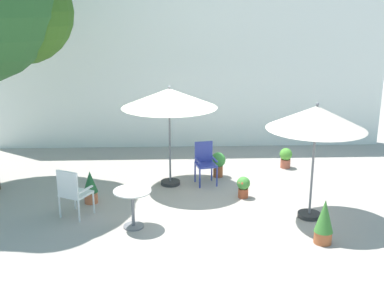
% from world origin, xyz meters
% --- Properties ---
extents(ground_plane, '(60.00, 60.00, 0.00)m').
position_xyz_m(ground_plane, '(0.00, 0.00, 0.00)').
color(ground_plane, '#A79B90').
extents(villa_facade, '(11.32, 0.30, 5.20)m').
position_xyz_m(villa_facade, '(0.00, 4.07, 2.60)').
color(villa_facade, white).
rests_on(villa_facade, ground).
extents(patio_umbrella_0, '(2.12, 2.12, 2.27)m').
position_xyz_m(patio_umbrella_0, '(-0.48, 0.83, 1.98)').
color(patio_umbrella_0, '#2D2D2D').
rests_on(patio_umbrella_0, ground).
extents(patio_umbrella_1, '(1.82, 1.82, 2.23)m').
position_xyz_m(patio_umbrella_1, '(2.20, -1.04, 1.94)').
color(patio_umbrella_1, '#2D2D2D').
rests_on(patio_umbrella_1, ground).
extents(cafe_table_0, '(0.69, 0.69, 0.72)m').
position_xyz_m(cafe_table_0, '(-1.15, -1.35, 0.50)').
color(cafe_table_0, silver).
rests_on(cafe_table_0, ground).
extents(patio_chair_0, '(0.66, 0.66, 0.97)m').
position_xyz_m(patio_chair_0, '(-2.32, -0.87, 0.55)').
color(patio_chair_0, silver).
rests_on(patio_chair_0, ground).
extents(patio_chair_1, '(0.52, 0.52, 0.96)m').
position_xyz_m(patio_chair_1, '(0.31, 0.89, 0.55)').
color(patio_chair_1, '#37429F').
rests_on(patio_chair_1, ground).
extents(potted_plant_0, '(0.31, 0.31, 0.51)m').
position_xyz_m(potted_plant_0, '(2.43, 1.90, 0.28)').
color(potted_plant_0, '#B55A42').
rests_on(potted_plant_0, ground).
extents(potted_plant_1, '(0.28, 0.28, 0.46)m').
position_xyz_m(potted_plant_1, '(1.07, -0.02, 0.26)').
color(potted_plant_1, '#A94B2D').
rests_on(potted_plant_1, ground).
extents(potted_plant_2, '(0.36, 0.36, 0.60)m').
position_xyz_m(potted_plant_2, '(0.65, 1.31, 0.35)').
color(potted_plant_2, '#964D2B').
rests_on(potted_plant_2, ground).
extents(potted_plant_3, '(0.32, 0.32, 0.79)m').
position_xyz_m(potted_plant_3, '(2.13, -2.08, 0.40)').
color(potted_plant_3, '#B45C34').
rests_on(potted_plant_3, ground).
extents(potted_plant_4, '(0.30, 0.30, 0.69)m').
position_xyz_m(potted_plant_4, '(-2.11, -0.18, 0.36)').
color(potted_plant_4, '#C56741').
rests_on(potted_plant_4, ground).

